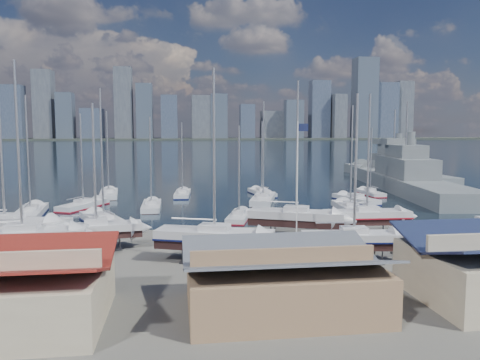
{
  "coord_description": "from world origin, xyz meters",
  "views": [
    {
      "loc": [
        -6.61,
        -54.14,
        11.41
      ],
      "look_at": [
        1.84,
        8.0,
        4.82
      ],
      "focal_mm": 35.0,
      "sensor_mm": 36.0,
      "label": 1
    }
  ],
  "objects": [
    {
      "name": "car_b",
      "position": [
        0.67,
        -20.12,
        0.8
      ],
      "size": [
        5.17,
        3.31,
        1.61
      ],
      "primitive_type": "imported",
      "rotation": [
        0.0,
        0.0,
        1.93
      ],
      "color": "gray",
      "rests_on": "ground"
    },
    {
      "name": "sailboat_moored_8",
      "position": [
        8.36,
        27.18,
        0.31
      ],
      "size": [
        3.88,
        9.46,
        13.73
      ],
      "rotation": [
        0.0,
        0.0,
        1.72
      ],
      "color": "black",
      "rests_on": "water"
    },
    {
      "name": "skyline",
      "position": [
        -7.83,
        553.76,
        39.09
      ],
      "size": [
        639.14,
        43.8,
        107.69
      ],
      "color": "#475166",
      "rests_on": "far_shore"
    },
    {
      "name": "sailboat_moored_6",
      "position": [
        1.29,
        4.84,
        0.31
      ],
      "size": [
        4.59,
        8.78,
        12.64
      ],
      "rotation": [
        0.0,
        0.0,
        1.29
      ],
      "color": "black",
      "rests_on": "water"
    },
    {
      "name": "car_d",
      "position": [
        13.16,
        -21.64,
        0.66
      ],
      "size": [
        3.17,
        4.9,
        1.32
      ],
      "primitive_type": "imported",
      "rotation": [
        0.0,
        0.0,
        -0.32
      ],
      "color": "gray",
      "rests_on": "ground"
    },
    {
      "name": "sailboat_moored_2",
      "position": [
        -18.35,
        28.58,
        0.32
      ],
      "size": [
        3.96,
        10.51,
        15.5
      ],
      "rotation": [
        0.0,
        0.0,
        1.68
      ],
      "color": "black",
      "rests_on": "water"
    },
    {
      "name": "sailboat_moored_5",
      "position": [
        -5.67,
        27.48,
        0.31
      ],
      "size": [
        3.19,
        9.19,
        13.51
      ],
      "rotation": [
        0.0,
        0.0,
        1.5
      ],
      "color": "black",
      "rests_on": "water"
    },
    {
      "name": "sailboat_moored_1",
      "position": [
        -20.42,
        16.85,
        0.31
      ],
      "size": [
        6.64,
        10.0,
        14.6
      ],
      "rotation": [
        0.0,
        0.0,
        1.13
      ],
      "color": "black",
      "rests_on": "water"
    },
    {
      "name": "sailboat_cradle_5",
      "position": [
        8.59,
        -15.94,
        2.0
      ],
      "size": [
        9.14,
        3.38,
        14.56
      ],
      "rotation": [
        0.0,
        0.0,
        -0.1
      ],
      "color": "#2D2D33",
      "rests_on": "ground"
    },
    {
      "name": "naval_ship_west",
      "position": [
        44.01,
        49.88,
        1.66
      ],
      "size": [
        8.59,
        42.83,
        17.83
      ],
      "rotation": [
        0.0,
        0.0,
        1.61
      ],
      "color": "slate",
      "rests_on": "water"
    },
    {
      "name": "ground",
      "position": [
        0.0,
        -10.0,
        0.0
      ],
      "size": [
        1400.0,
        1400.0,
        0.0
      ],
      "primitive_type": "plane",
      "color": "#605E59",
      "rests_on": "ground"
    },
    {
      "name": "naval_ship_east",
      "position": [
        36.68,
        29.81,
        1.67
      ],
      "size": [
        15.05,
        51.6,
        18.59
      ],
      "rotation": [
        0.0,
        0.0,
        1.43
      ],
      "color": "slate",
      "rests_on": "water"
    },
    {
      "name": "flagpole",
      "position": [
        5.01,
        -10.36,
        7.15
      ],
      "size": [
        1.09,
        0.12,
        12.37
      ],
      "color": "white",
      "rests_on": "ground"
    },
    {
      "name": "car_a",
      "position": [
        -14.85,
        -21.63,
        0.76
      ],
      "size": [
        2.25,
        4.64,
        1.53
      ],
      "primitive_type": "imported",
      "rotation": [
        0.0,
        0.0,
        -0.1
      ],
      "color": "gray",
      "rests_on": "ground"
    },
    {
      "name": "sailboat_moored_9",
      "position": [
        17.7,
        8.57,
        0.32
      ],
      "size": [
        3.69,
        10.55,
        15.65
      ],
      "rotation": [
        0.0,
        0.0,
        1.49
      ],
      "color": "black",
      "rests_on": "water"
    },
    {
      "name": "sailboat_cradle_2",
      "position": [
        -14.33,
        -8.63,
        1.98
      ],
      "size": [
        8.76,
        3.7,
        14.02
      ],
      "rotation": [
        0.0,
        0.0,
        0.16
      ],
      "color": "#2D2D33",
      "rests_on": "ground"
    },
    {
      "name": "sailboat_cradle_0",
      "position": [
        -22.78,
        -8.07,
        2.23
      ],
      "size": [
        12.44,
        5.97,
        19.12
      ],
      "rotation": [
        0.0,
        0.0,
        -0.23
      ],
      "color": "#2D2D33",
      "rests_on": "ground"
    },
    {
      "name": "sailboat_moored_0",
      "position": [
        -26.05,
        10.7,
        0.31
      ],
      "size": [
        4.54,
        11.56,
        16.82
      ],
      "rotation": [
        0.0,
        0.0,
        1.7
      ],
      "color": "black",
      "rests_on": "water"
    },
    {
      "name": "sailboat_moored_7",
      "position": [
        7.07,
        18.88,
        0.32
      ],
      "size": [
        6.09,
        11.55,
        16.79
      ],
      "rotation": [
        0.0,
        0.0,
        1.29
      ],
      "color": "black",
      "rests_on": "water"
    },
    {
      "name": "shed_grey",
      "position": [
        0.0,
        -26.0,
        2.15
      ],
      "size": [
        12.6,
        8.4,
        4.17
      ],
      "color": "#8C6B4C",
      "rests_on": "ground"
    },
    {
      "name": "sailboat_moored_4",
      "position": [
        -10.35,
        14.57,
        0.32
      ],
      "size": [
        2.68,
        9.33,
        14.07
      ],
      "rotation": [
        0.0,
        0.0,
        1.58
      ],
      "color": "black",
      "rests_on": "water"
    },
    {
      "name": "sailboat_moored_3",
      "position": [
        -15.46,
        3.32,
        0.31
      ],
      "size": [
        7.62,
        11.81,
        17.19
      ],
      "rotation": [
        0.0,
        0.0,
        1.99
      ],
      "color": "black",
      "rests_on": "water"
    },
    {
      "name": "water",
      "position": [
        0.0,
        300.0,
        -0.15
      ],
      "size": [
        1400.0,
        600.0,
        0.4
      ],
      "primitive_type": "cube",
      "color": "#172936",
      "rests_on": "ground"
    },
    {
      "name": "sailboat_cradle_6",
      "position": [
        14.09,
        -5.7,
        2.04
      ],
      "size": [
        9.6,
        3.06,
        15.39
      ],
      "rotation": [
        0.0,
        0.0,
        -0.04
      ],
      "color": "#2D2D33",
      "rests_on": "ground"
    },
    {
      "name": "sailboat_cradle_4",
      "position": [
        6.15,
        -5.59,
        2.11
      ],
      "size": [
        10.56,
        6.67,
        16.68
      ],
      "rotation": [
        0.0,
        0.0,
        -0.4
      ],
      "color": "#2D2D33",
      "rests_on": "ground"
    },
    {
      "name": "car_c",
      "position": [
        -1.66,
        -19.9,
        0.79
      ],
      "size": [
        4.51,
        6.22,
        1.57
      ],
      "primitive_type": "imported",
      "rotation": [
        0.0,
        0.0,
        0.38
      ],
      "color": "gray",
      "rests_on": "ground"
    },
    {
      "name": "far_shore",
      "position": [
        0.0,
        560.0,
        1.1
      ],
      "size": [
        1400.0,
        80.0,
        2.2
      ],
      "primitive_type": "cube",
      "color": "#2D332D",
      "rests_on": "ground"
    },
    {
      "name": "sailboat_moored_10",
      "position": [
        21.89,
        17.15,
        0.31
      ],
      "size": [
        5.01,
        10.1,
        14.54
      ],
      "rotation": [
        0.0,
        0.0,
        1.82
      ],
      "color": "black",
      "rests_on": "water"
    },
    {
      "name": "sailboat_cradle_3",
      "position": [
        -3.42,
        -14.27,
        2.11
      ],
      "size": [
        10.74,
        6.22,
        16.7
      ],
      "rotation": [
        0.0,
        0.0,
        -0.34
      ],
      "color": "#2D2D33",
      "rests_on": "ground"
    },
    {
      "name": "sailboat_cradle_1",
      "position": [
        -19.96,
        -12.15,
        2.14
      ],
      "size": [
        10.95,
        3.67,
        17.33
      ],
      "rotation": [
        0.0,
        0.0,
        0.06
      ],
      "color": "#2D2D33",
      "rests_on": "ground"
    },
    {
      "name": "sailboat_moored_11",
      "position": [
        27.57,
        24.71,
        0.31
      ],
      "size": [
        2.6,
        8.41,
        12.46
      ],
      "rotation": [
        0.0,
        0.0,
        1.6
      ],
      "color": "black",
      "rests_on": "water"
    }
  ]
}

